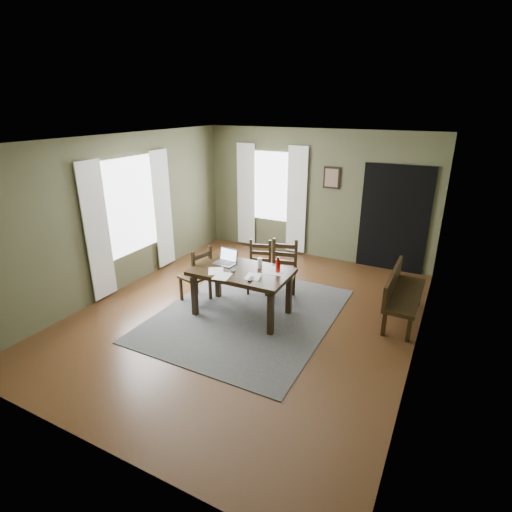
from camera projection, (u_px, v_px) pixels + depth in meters
The scene contains 25 objects.
ground at pixel (247, 315), 6.40m from camera, with size 5.00×6.00×0.01m.
room_shell at pixel (246, 204), 5.75m from camera, with size 5.02×6.02×2.71m.
rug at pixel (247, 314), 6.39m from camera, with size 2.60×3.20×0.01m.
dining_table at pixel (242, 275), 6.17m from camera, with size 1.53×0.94×0.76m.
chair_end at pixel (197, 275), 6.65m from camera, with size 0.51×0.51×0.98m.
chair_back_left at pixel (259, 267), 7.05m from camera, with size 0.50×0.50×0.91m.
chair_back_right at pixel (283, 271), 6.77m from camera, with size 0.53×0.53×1.01m.
bench at pixel (401, 291), 6.11m from camera, with size 0.45×1.41×0.79m.
laptop at pixel (226, 260), 6.38m from camera, with size 0.35×0.29×0.23m.
computer_mouse at pixel (233, 271), 6.06m from camera, with size 0.05×0.08×0.03m, color #3F3F42.
tv_remote at pixel (251, 279), 5.79m from camera, with size 0.05×0.17×0.02m, color black.
drinking_glass at pixel (260, 263), 6.18m from camera, with size 0.07×0.07×0.16m, color silver.
water_bottle at pixel (278, 265), 6.02m from camera, with size 0.09×0.09×0.24m.
paper_a at pixel (216, 271), 6.09m from camera, with size 0.23×0.30×0.00m, color white.
paper_b at pixel (253, 276), 5.90m from camera, with size 0.21×0.28×0.00m, color white.
paper_d at pixel (276, 271), 6.08m from camera, with size 0.25×0.33×0.00m, color white.
paper_e at pixel (222, 276), 5.91m from camera, with size 0.23×0.30×0.00m, color white.
window_left at pixel (130, 206), 7.10m from camera, with size 0.01×1.30×1.70m.
window_back at pixel (271, 186), 8.77m from camera, with size 1.00×0.01×1.50m.
curtain_left_near at pixel (97, 232), 6.49m from camera, with size 0.03×0.48×2.30m.
curtain_left_far at pixel (163, 210), 7.85m from camera, with size 0.03×0.48×2.30m.
curtain_back_left at pixel (246, 195), 9.10m from camera, with size 0.44×0.03×2.30m.
curtain_back_right at pixel (297, 201), 8.56m from camera, with size 0.44×0.03×2.30m.
framed_picture at pixel (332, 178), 8.08m from camera, with size 0.34×0.03×0.44m.
doorway_back at pixel (394, 219), 7.77m from camera, with size 1.30×0.03×2.10m.
Camera 1 is at (2.71, -4.94, 3.17)m, focal length 28.00 mm.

